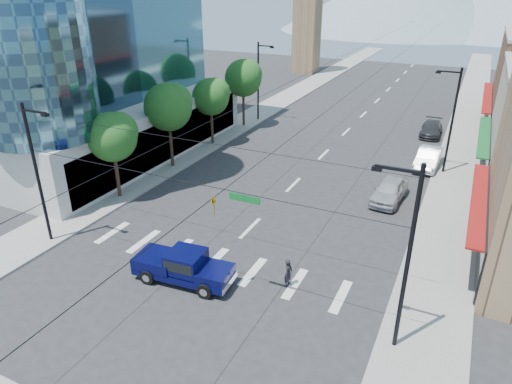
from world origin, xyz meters
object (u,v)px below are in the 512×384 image
(pickup_truck, at_px, (183,266))
(parked_car_mid, at_px, (428,158))
(parked_car_far, at_px, (431,129))
(parked_car_near, at_px, (390,190))
(pedestrian, at_px, (288,273))

(pickup_truck, bearing_deg, parked_car_mid, 62.13)
(pickup_truck, bearing_deg, parked_car_far, 69.78)
(pickup_truck, height_order, parked_car_mid, pickup_truck)
(pickup_truck, distance_m, parked_car_far, 34.83)
(parked_car_near, distance_m, parked_car_far, 18.32)
(parked_car_mid, relative_size, parked_car_far, 1.02)
(parked_car_mid, bearing_deg, parked_car_near, -99.08)
(pickup_truck, distance_m, pedestrian, 5.80)
(pickup_truck, xyz_separation_m, pedestrian, (5.41, 2.09, -0.17))
(parked_car_far, bearing_deg, pedestrian, -98.25)
(pickup_truck, distance_m, parked_car_mid, 25.80)
(parked_car_near, relative_size, parked_car_mid, 0.96)
(pedestrian, distance_m, parked_car_mid, 22.15)
(pickup_truck, distance_m, parked_car_near, 17.40)
(pickup_truck, xyz_separation_m, parked_car_near, (8.31, 15.29, -0.14))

